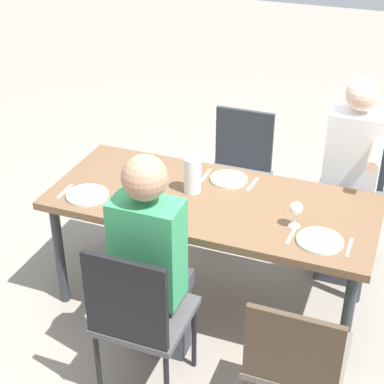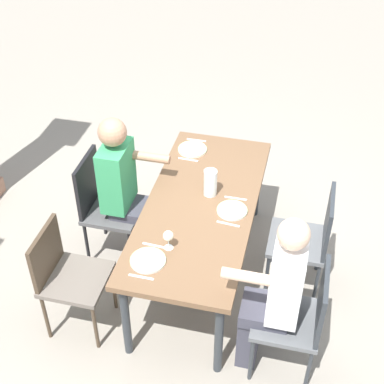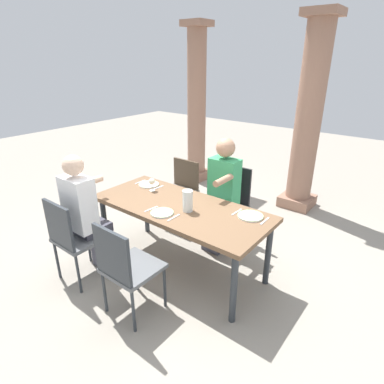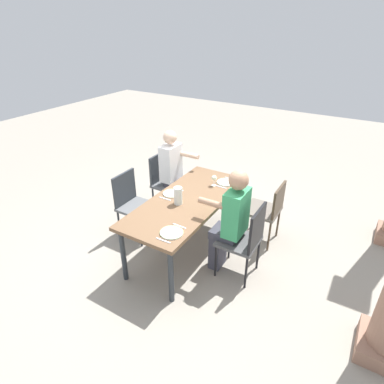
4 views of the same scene
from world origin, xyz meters
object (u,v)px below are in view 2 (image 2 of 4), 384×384
Objects in this scene: water_pitcher at (210,184)px; chair_west_north at (66,272)px; plate_2 at (192,149)px; chair_west_south at (300,315)px; diner_man_white at (125,188)px; plate_1 at (232,210)px; diner_woman_green at (275,293)px; plate_0 at (148,260)px; chair_mid_south at (309,236)px; dining_table at (201,211)px; chair_mid_north at (103,202)px; wine_glass_0 at (168,236)px.

chair_west_north is at bearing 133.82° from water_pitcher.
chair_west_north is 3.51× the size of plate_2.
diner_man_white is (0.78, 1.46, 0.19)m from chair_west_south.
chair_west_south reaches higher than chair_west_north.
plate_1 is at bearing -97.46° from diner_man_white.
plate_2 is at bearing -33.85° from diner_man_white.
plate_0 is (0.03, 0.86, 0.05)m from diner_woman_green.
chair_mid_south reaches higher than plate_2.
chair_west_north is 0.95× the size of chair_west_south.
dining_table is 1.99× the size of chair_mid_north.
chair_west_south reaches higher than plate_2.
plate_2 is at bearing 33.77° from plate_1.
chair_mid_south is 1.30m from plate_0.
plate_1 is (-0.11, -1.07, 0.22)m from chair_mid_north.
dining_table is at bearing -96.06° from chair_mid_north.
dining_table is at bearing -12.14° from wine_glass_0.
wine_glass_0 reaches higher than dining_table.
chair_west_north is at bearing 89.89° from diner_woman_green.
water_pitcher is (-0.55, -0.27, 0.09)m from plate_2.
chair_mid_north is (0.09, 0.83, -0.14)m from dining_table.
chair_west_north is at bearing 156.74° from plate_2.
plate_0 is (-0.75, 1.04, 0.23)m from chair_mid_south.
water_pitcher reaches higher than wine_glass_0.
wine_glass_0 is at bearing 78.70° from chair_west_south.
dining_table is 2.05× the size of chair_west_south.
chair_mid_north is (0.78, 1.66, 0.01)m from chair_west_south.
chair_west_north reaches higher than dining_table.
chair_mid_north reaches higher than wine_glass_0.
chair_mid_south is 4.23× the size of water_pitcher.
chair_mid_north is 0.87m from plate_2.
wine_glass_0 is (-0.51, 0.11, 0.18)m from dining_table.
water_pitcher is at bearing -13.23° from wine_glass_0.
chair_mid_south is (0.78, -0.00, -0.00)m from chair_west_south.
chair_west_north is 0.83m from diner_man_white.
diner_woman_green is at bearing -144.01° from water_pitcher.
plate_1 is at bearing -57.86° from chair_west_north.
chair_west_north is 1.65m from chair_west_south.
chair_west_south reaches higher than dining_table.
chair_mid_north is 0.71× the size of diner_man_white.
water_pitcher is (0.14, -0.04, 0.17)m from dining_table.
diner_woman_green is 8.88× the size of wine_glass_0.
plate_0 is at bearing -140.30° from chair_mid_north.
diner_woman_green is at bearing -90.11° from chair_west_north.
chair_west_north is 3.82× the size of plate_1.
diner_woman_green is at bearing 166.93° from chair_mid_south.
chair_west_south is at bearing -89.08° from diner_woman_green.
plate_0 reaches higher than dining_table.
plate_2 is (0.69, 0.23, 0.08)m from dining_table.
chair_west_south is 1.00× the size of chair_mid_south.
diner_man_white reaches higher than chair_west_north.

